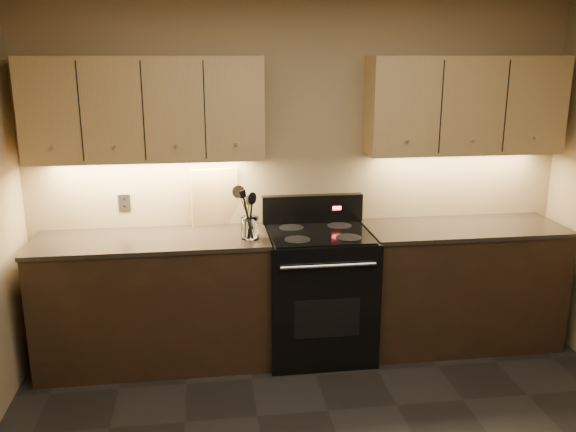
# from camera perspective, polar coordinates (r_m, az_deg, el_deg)

# --- Properties ---
(wall_back) EXTENTS (4.00, 0.04, 2.60)m
(wall_back) POSITION_cam_1_polar(r_m,az_deg,el_deg) (4.55, 1.26, 4.02)
(wall_back) COLOR tan
(wall_back) RESTS_ON ground
(counter_left) EXTENTS (1.62, 0.62, 0.93)m
(counter_left) POSITION_cam_1_polar(r_m,az_deg,el_deg) (4.47, -12.37, -7.74)
(counter_left) COLOR black
(counter_left) RESTS_ON ground
(counter_right) EXTENTS (1.46, 0.62, 0.93)m
(counter_right) POSITION_cam_1_polar(r_m,az_deg,el_deg) (4.84, 15.80, -6.18)
(counter_right) COLOR black
(counter_right) RESTS_ON ground
(stove) EXTENTS (0.76, 0.68, 1.14)m
(stove) POSITION_cam_1_polar(r_m,az_deg,el_deg) (4.50, 2.85, -7.05)
(stove) COLOR black
(stove) RESTS_ON ground
(upper_cab_left) EXTENTS (1.60, 0.30, 0.70)m
(upper_cab_left) POSITION_cam_1_polar(r_m,az_deg,el_deg) (4.30, -13.23, 9.71)
(upper_cab_left) COLOR tan
(upper_cab_left) RESTS_ON wall_back
(upper_cab_right) EXTENTS (1.44, 0.30, 0.70)m
(upper_cab_right) POSITION_cam_1_polar(r_m,az_deg,el_deg) (4.68, 16.24, 9.92)
(upper_cab_right) COLOR tan
(upper_cab_right) RESTS_ON wall_back
(outlet_plate) EXTENTS (0.08, 0.01, 0.12)m
(outlet_plate) POSITION_cam_1_polar(r_m,az_deg,el_deg) (4.57, -15.06, 1.23)
(outlet_plate) COLOR #B2B5BA
(outlet_plate) RESTS_ON wall_back
(utensil_crock) EXTENTS (0.13, 0.13, 0.15)m
(utensil_crock) POSITION_cam_1_polar(r_m,az_deg,el_deg) (4.20, -3.59, -1.18)
(utensil_crock) COLOR white
(utensil_crock) RESTS_ON counter_left
(cutting_board) EXTENTS (0.35, 0.13, 0.43)m
(cutting_board) POSITION_cam_1_polar(r_m,az_deg,el_deg) (4.50, -6.87, 1.76)
(cutting_board) COLOR #D4B572
(cutting_board) RESTS_ON counter_left
(wooden_spoon) EXTENTS (0.11, 0.13, 0.30)m
(wooden_spoon) POSITION_cam_1_polar(r_m,az_deg,el_deg) (4.17, -4.03, -0.03)
(wooden_spoon) COLOR #D4B572
(wooden_spoon) RESTS_ON utensil_crock
(black_spoon) EXTENTS (0.09, 0.09, 0.31)m
(black_spoon) POSITION_cam_1_polar(r_m,az_deg,el_deg) (4.18, -3.70, 0.14)
(black_spoon) COLOR black
(black_spoon) RESTS_ON utensil_crock
(black_turner) EXTENTS (0.17, 0.12, 0.36)m
(black_turner) POSITION_cam_1_polar(r_m,az_deg,el_deg) (4.15, -3.43, 0.35)
(black_turner) COLOR black
(black_turner) RESTS_ON utensil_crock
(steel_skimmer) EXTENTS (0.21, 0.18, 0.37)m
(steel_skimmer) POSITION_cam_1_polar(r_m,az_deg,el_deg) (4.17, -3.18, 0.40)
(steel_skimmer) COLOR silver
(steel_skimmer) RESTS_ON utensil_crock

